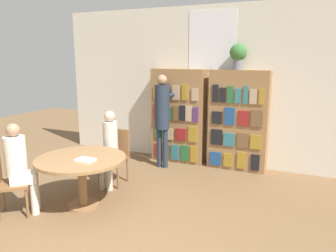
# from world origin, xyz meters

# --- Properties ---
(wall_back) EXTENTS (6.40, 0.07, 3.00)m
(wall_back) POSITION_xyz_m (0.00, 3.85, 1.51)
(wall_back) COLOR beige
(wall_back) RESTS_ON ground_plane
(bookshelf_left) EXTENTS (1.06, 0.34, 1.83)m
(bookshelf_left) POSITION_xyz_m (-0.59, 3.65, 0.91)
(bookshelf_left) COLOR olive
(bookshelf_left) RESTS_ON ground_plane
(bookshelf_right) EXTENTS (1.06, 0.34, 1.83)m
(bookshelf_right) POSITION_xyz_m (0.59, 3.65, 0.91)
(bookshelf_right) COLOR olive
(bookshelf_right) RESTS_ON ground_plane
(flower_vase) EXTENTS (0.30, 0.30, 0.45)m
(flower_vase) POSITION_xyz_m (0.53, 3.66, 2.10)
(flower_vase) COLOR slate
(flower_vase) RESTS_ON bookshelf_right
(reading_table) EXTENTS (1.23, 1.23, 0.71)m
(reading_table) POSITION_xyz_m (-1.03, 1.18, 0.60)
(reading_table) COLOR olive
(reading_table) RESTS_ON ground_plane
(chair_near_camera) EXTENTS (0.56, 0.56, 0.89)m
(chair_near_camera) POSITION_xyz_m (-1.75, 0.57, 0.50)
(chair_near_camera) COLOR brown
(chair_near_camera) RESTS_ON ground_plane
(chair_left_side) EXTENTS (0.43, 0.43, 0.89)m
(chair_left_side) POSITION_xyz_m (-1.09, 2.13, 0.50)
(chair_left_side) COLOR brown
(chair_left_side) RESTS_ON ground_plane
(seated_reader_left) EXTENTS (0.25, 0.36, 1.23)m
(seated_reader_left) POSITION_xyz_m (-1.08, 1.95, 0.68)
(seated_reader_left) COLOR beige
(seated_reader_left) RESTS_ON ground_plane
(seated_reader_right) EXTENTS (0.42, 0.41, 1.23)m
(seated_reader_right) POSITION_xyz_m (-1.62, 0.69, 0.70)
(seated_reader_right) COLOR silver
(seated_reader_right) RESTS_ON ground_plane
(librarian_standing) EXTENTS (0.27, 0.54, 1.74)m
(librarian_standing) POSITION_xyz_m (-0.71, 3.15, 1.05)
(librarian_standing) COLOR #232D3D
(librarian_standing) RESTS_ON ground_plane
(open_book_on_table) EXTENTS (0.24, 0.18, 0.03)m
(open_book_on_table) POSITION_xyz_m (-0.87, 1.09, 0.72)
(open_book_on_table) COLOR silver
(open_book_on_table) RESTS_ON reading_table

